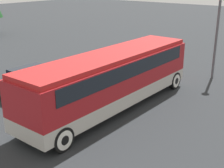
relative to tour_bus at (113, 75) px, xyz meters
name	(u,v)px	position (x,y,z in m)	size (l,w,h in m)	color
ground_plane	(112,108)	(-0.10, 0.00, -1.74)	(120.00, 120.00, 0.00)	#26282B
tour_bus	(113,75)	(0.00, 0.00, 0.00)	(10.86, 2.55, 2.88)	#B7B2A8
parked_car_near	(33,80)	(-1.11, 5.02, -1.01)	(4.08, 1.91, 1.47)	black
lamp_post	(218,24)	(7.93, -2.11, 1.84)	(0.44, 0.44, 5.42)	#515156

